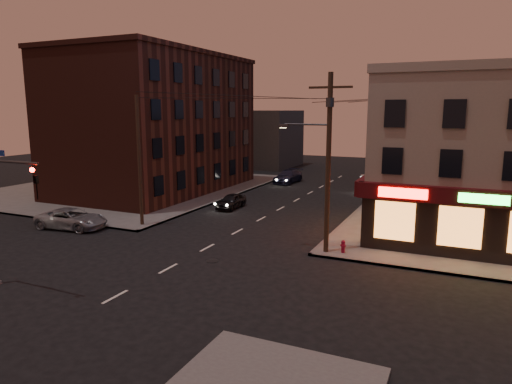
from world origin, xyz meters
The scene contains 15 objects.
ground centered at (0.00, 0.00, 0.00)m, with size 120.00×120.00×0.00m, color black.
sidewalk_nw centered at (-18.00, 19.00, 0.07)m, with size 24.00×28.00×0.15m, color #514F4C.
pizza_building centered at (15.93, 13.43, 5.35)m, with size 15.85×12.85×10.50m.
brick_apartment centered at (-14.50, 19.00, 6.65)m, with size 12.00×20.00×13.00m, color #431C15.
bg_building_ne_a centered at (14.00, 38.00, 3.50)m, with size 10.00×12.00×7.00m, color #3F3D3A.
bg_building_nw centered at (-13.00, 42.00, 4.00)m, with size 9.00×10.00×8.00m, color #3F3D3A.
bg_building_ne_b centered at (12.00, 52.00, 3.00)m, with size 8.00×8.00×6.00m, color #3F3D3A.
utility_pole_main centered at (6.68, 5.80, 5.76)m, with size 4.20×0.44×10.00m.
utility_pole_far centered at (6.80, 32.00, 4.65)m, with size 0.26×0.26×9.00m, color #382619.
utility_pole_west centered at (-6.80, 6.50, 4.65)m, with size 0.24×0.24×9.00m, color #382619.
suv_cross centered at (-10.86, 4.00, 0.69)m, with size 2.30×4.99×1.39m, color gray.
sedan_near centered at (-3.81, 14.42, 0.61)m, with size 1.44×3.59×1.22m, color black.
sedan_mid centered at (4.86, 28.11, 0.74)m, with size 1.57×4.49×1.48m, color gray.
sedan_far centered at (-4.23, 29.07, 0.72)m, with size 2.00×4.93×1.43m, color #191C33.
fire_hydrant centered at (7.75, 6.00, 0.55)m, with size 0.33×0.33×0.73m.
Camera 1 is at (13.56, -18.71, 8.19)m, focal length 32.00 mm.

